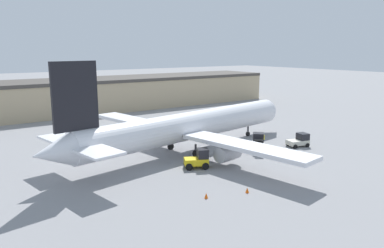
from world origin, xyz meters
name	(u,v)px	position (x,y,z in m)	size (l,w,h in m)	color
ground_plane	(192,151)	(0.00, 0.00, 0.00)	(400.00, 400.00, 0.00)	gray
terminal_building	(102,94)	(3.75, 41.54, 3.67)	(88.19, 14.64, 7.32)	tan
airplane	(186,127)	(-1.05, -0.17, 3.58)	(42.76, 38.26, 12.71)	white
ground_crew_worker	(263,139)	(10.49, -3.42, 0.88)	(0.36, 0.36, 1.64)	#1E2338
baggage_tug	(198,159)	(-3.84, -6.68, 1.06)	(3.33, 2.92, 2.32)	yellow
belt_loader_truck	(258,143)	(7.21, -5.62, 1.13)	(3.44, 3.52, 2.47)	beige
pushback_tug	(299,140)	(14.10, -7.09, 0.88)	(3.36, 2.63, 1.91)	beige
safety_cone_near	(247,190)	(-4.58, -15.84, 0.28)	(0.36, 0.36, 0.55)	#EF590F
safety_cone_far	(206,196)	(-8.73, -14.61, 0.28)	(0.36, 0.36, 0.55)	#EF590F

